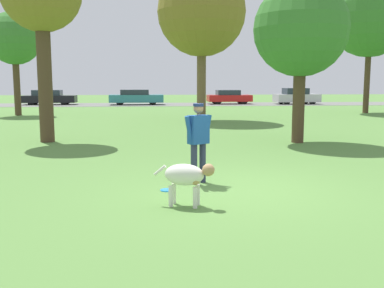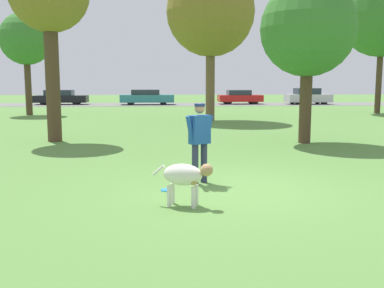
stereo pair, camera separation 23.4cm
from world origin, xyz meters
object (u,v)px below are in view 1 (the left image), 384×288
parked_car_silver (296,96)px  tree_mid_center (202,13)px  tree_far_left (14,39)px  parked_car_red (229,97)px  person (198,137)px  tree_near_right (301,30)px  frisbee (167,190)px  dog (187,176)px  parked_car_black (49,98)px  parked_car_teal (136,97)px  tree_far_right (370,16)px

parked_car_silver → tree_mid_center: bearing=-124.8°
tree_mid_center → tree_far_left: size_ratio=1.27×
tree_far_left → parked_car_red: size_ratio=1.54×
person → tree_far_left: tree_far_left is taller
tree_near_right → frisbee: bearing=-126.0°
dog → parked_car_black: (-9.45, 32.77, 0.13)m
tree_far_left → parked_car_black: (-0.94, 12.28, -3.84)m
dog → tree_near_right: size_ratio=0.19×
tree_near_right → parked_car_black: (-13.69, 25.46, -3.02)m
frisbee → person: bearing=41.7°
person → dog: 1.73m
person → parked_car_teal: 30.49m
parked_car_black → parked_car_red: (15.73, -0.12, 0.01)m
person → parked_car_black: person is taller
person → tree_far_right: 23.36m
frisbee → parked_car_red: 32.27m
tree_mid_center → parked_car_red: bearing=75.5°
parked_car_red → parked_car_silver: bearing=-7.7°
tree_mid_center → parked_car_silver: size_ratio=1.95×
frisbee → tree_far_right: tree_far_right is taller
tree_far_left → parked_car_black: tree_far_left is taller
tree_near_right → tree_far_left: bearing=134.1°
frisbee → parked_car_red: bearing=78.2°
tree_far_right → tree_far_left: size_ratio=1.42×
tree_far_right → parked_car_red: 14.87m
dog → parked_car_silver: 34.30m
tree_far_left → parked_car_silver: tree_far_left is taller
person → frisbee: bearing=-170.7°
dog → tree_far_right: (13.05, 20.57, 5.54)m
parked_car_black → parked_car_teal: bearing=-5.9°
person → tree_mid_center: bearing=51.2°
dog → tree_far_left: size_ratio=0.17×
tree_near_right → parked_car_red: 25.60m
tree_near_right → tree_mid_center: bearing=104.5°
parked_car_teal → tree_near_right: bearing=-76.7°
tree_far_right → person: bearing=-123.9°
person → parked_car_silver: size_ratio=0.40×
tree_mid_center → person: bearing=-96.5°
frisbee → parked_car_black: parked_car_black is taller
parked_car_silver → tree_far_right: bearing=-88.1°
parked_car_red → tree_near_right: bearing=-96.3°
person → tree_mid_center: 15.16m
tree_far_right → tree_mid_center: (-11.07, -4.55, -0.60)m
parked_car_silver → parked_car_teal: bearing=177.8°
person → parked_car_teal: size_ratio=0.34×
frisbee → parked_car_red: (6.57, 31.59, 0.62)m
tree_mid_center → parked_car_teal: size_ratio=1.67×
tree_mid_center → tree_far_left: 11.45m
tree_far_left → frisbee: bearing=-67.1°
dog → tree_mid_center: 16.88m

